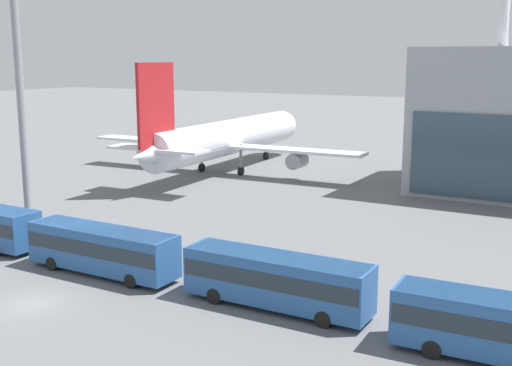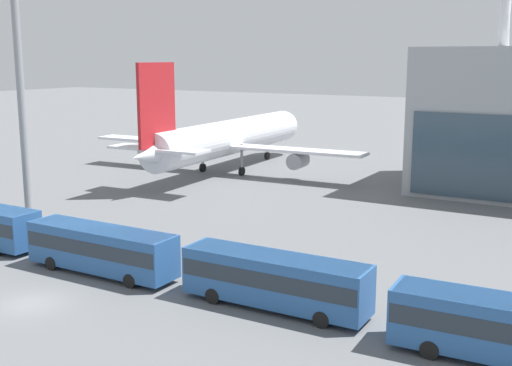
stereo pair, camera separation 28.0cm
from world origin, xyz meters
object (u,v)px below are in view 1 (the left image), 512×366
Objects in this scene: shuttle_bus_3 at (276,278)px; floodlight_mast at (15,19)px; airliner_at_gate_near at (223,138)px; shuttle_bus_2 at (102,247)px.

shuttle_bus_3 is 36.04m from floodlight_mast.
floodlight_mast is at bearing 165.58° from shuttle_bus_3.
airliner_at_gate_near is 47.84m from shuttle_bus_3.
shuttle_bus_2 is 1.00× the size of shuttle_bus_3.
airliner_at_gate_near is at bearing 110.47° from shuttle_bus_2.
floodlight_mast is at bearing 172.67° from airliner_at_gate_near.
airliner_at_gate_near is at bearing 126.25° from shuttle_bus_3.
airliner_at_gate_near reaches higher than shuttle_bus_2.
airliner_at_gate_near is 33.72m from floodlight_mast.
floodlight_mast reaches higher than shuttle_bus_2.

